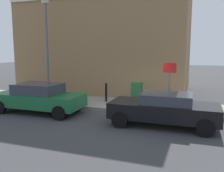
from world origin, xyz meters
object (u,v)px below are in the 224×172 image
car_green (39,97)px  bollard_near_cabinet (106,92)px  lamppost (47,45)px  utility_cabinet (137,94)px  car_black (164,109)px  street_sign (169,80)px

car_green → bollard_near_cabinet: bearing=-130.7°
car_green → lamppost: lamppost is taller
car_green → utility_cabinet: car_green is taller
car_black → bollard_near_cabinet: bearing=-39.6°
car_green → street_sign: size_ratio=1.88×
utility_cabinet → street_sign: 2.34m
street_sign → lamppost: lamppost is taller
utility_cabinet → lamppost: lamppost is taller
utility_cabinet → street_sign: bearing=-123.3°
car_green → lamppost: (2.86, 1.36, 2.56)m
lamppost → car_green: bearing=-154.6°
utility_cabinet → car_green: bearing=122.8°
car_green → lamppost: size_ratio=0.76×
utility_cabinet → lamppost: size_ratio=0.20×
car_black → bollard_near_cabinet: 4.61m
car_black → car_green: 5.97m
car_green → bollard_near_cabinet: size_ratio=4.16×
car_black → utility_cabinet: bearing=-57.8°
car_green → bollard_near_cabinet: (2.79, -2.41, -0.04)m
lamppost → bollard_near_cabinet: bearing=-91.0°
bollard_near_cabinet → street_sign: size_ratio=0.45×
car_black → bollard_near_cabinet: size_ratio=4.07×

